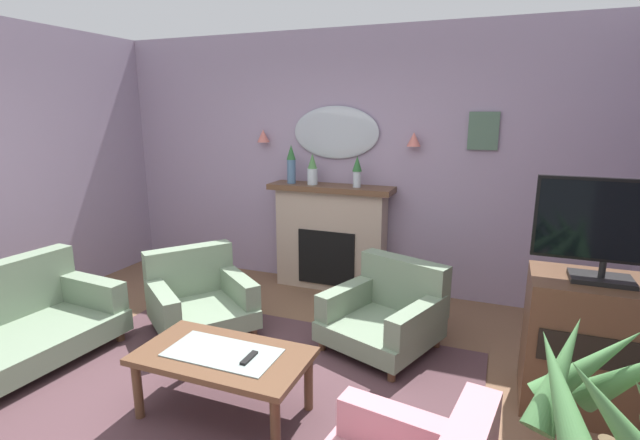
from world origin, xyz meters
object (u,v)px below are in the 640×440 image
object	(u,v)px
wall_mirror	(336,133)
tv_remote	(249,358)
mantel_vase_right	(357,170)
wall_sconce_right	(414,139)
fireplace	(330,238)
armchair_by_coffee_table	(387,312)
armchair_near_fireplace	(199,297)
wall_sconce_left	(263,136)
mantel_vase_left	(291,164)
coffee_table	(223,361)
mantel_vase_centre	(312,170)
framed_picture	(483,131)
tv_flatscreen	(608,228)
tv_cabinet	(591,345)

from	to	relation	value
wall_mirror	tv_remote	distance (m)	2.84
mantel_vase_right	wall_sconce_right	xyz separation A→B (m)	(0.55, 0.12, 0.32)
tv_remote	fireplace	bearing A→B (deg)	98.21
tv_remote	armchair_by_coffee_table	xyz separation A→B (m)	(0.56, 1.30, -0.15)
armchair_near_fireplace	mantel_vase_right	bearing A→B (deg)	52.26
wall_mirror	armchair_by_coffee_table	distance (m)	2.07
wall_sconce_left	mantel_vase_left	bearing A→B (deg)	-16.70
mantel_vase_left	coffee_table	xyz separation A→B (m)	(0.59, -2.35, -0.99)
mantel_vase_centre	tv_remote	size ratio (longest dim) A/B	2.09
wall_mirror	mantel_vase_left	bearing A→B (deg)	-159.30
mantel_vase_left	wall_mirror	xyz separation A→B (m)	(0.45, 0.17, 0.33)
framed_picture	armchair_near_fireplace	size ratio (longest dim) A/B	0.32
mantel_vase_left	wall_sconce_left	bearing A→B (deg)	163.30
mantel_vase_centre	tv_flatscreen	size ratio (longest dim) A/B	0.40
armchair_by_coffee_table	tv_flatscreen	world-z (taller)	tv_flatscreen
mantel_vase_left	wall_sconce_right	bearing A→B (deg)	5.27
mantel_vase_right	armchair_by_coffee_table	world-z (taller)	mantel_vase_right
fireplace	wall_mirror	world-z (taller)	wall_mirror
wall_sconce_left	armchair_by_coffee_table	distance (m)	2.51
wall_sconce_left	mantel_vase_centre	bearing A→B (deg)	-10.46
wall_sconce_left	tv_cabinet	size ratio (longest dim) A/B	0.16
coffee_table	armchair_near_fireplace	distance (m)	1.34
wall_mirror	tv_flatscreen	bearing A→B (deg)	-34.16
wall_sconce_right	armchair_by_coffee_table	bearing A→B (deg)	-87.36
fireplace	coffee_table	distance (m)	2.39
fireplace	wall_sconce_right	distance (m)	1.38
mantel_vase_right	armchair_by_coffee_table	bearing A→B (deg)	-60.16
wall_sconce_right	tv_cabinet	bearing A→B (deg)	-45.55
mantel_vase_centre	tv_remote	xyz separation A→B (m)	(0.54, -2.36, -0.87)
wall_mirror	coffee_table	xyz separation A→B (m)	(0.14, -2.52, -1.33)
framed_picture	tv_flatscreen	xyz separation A→B (m)	(0.83, -1.59, -0.50)
armchair_near_fireplace	tv_cabinet	xyz separation A→B (m)	(3.09, -0.03, 0.15)
wall_mirror	tv_flatscreen	distance (m)	2.86
fireplace	tv_cabinet	size ratio (longest dim) A/B	1.51
wall_mirror	fireplace	bearing A→B (deg)	-90.00
wall_mirror	framed_picture	world-z (taller)	wall_mirror
mantel_vase_left	mantel_vase_centre	world-z (taller)	mantel_vase_left
coffee_table	armchair_near_fireplace	xyz separation A→B (m)	(-0.90, 0.98, -0.08)
armchair_by_coffee_table	armchair_near_fireplace	bearing A→B (deg)	-169.46
fireplace	armchair_near_fireplace	distance (m)	1.60
wall_mirror	armchair_by_coffee_table	world-z (taller)	wall_mirror
coffee_table	tv_flatscreen	world-z (taller)	tv_flatscreen
mantel_vase_right	armchair_near_fireplace	world-z (taller)	mantel_vase_right
coffee_table	tv_remote	distance (m)	0.21
armchair_by_coffee_table	fireplace	bearing A→B (deg)	129.89
armchair_near_fireplace	wall_sconce_right	bearing A→B (deg)	42.73
wall_sconce_right	tv_flatscreen	distance (m)	2.17
mantel_vase_centre	wall_sconce_left	xyz separation A→B (m)	(-0.65, 0.12, 0.34)
mantel_vase_left	mantel_vase_right	world-z (taller)	mantel_vase_left
wall_mirror	coffee_table	world-z (taller)	wall_mirror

